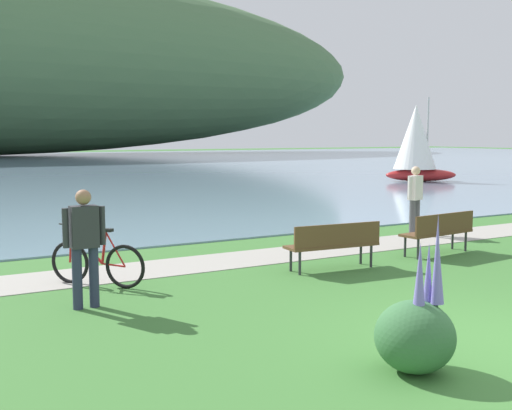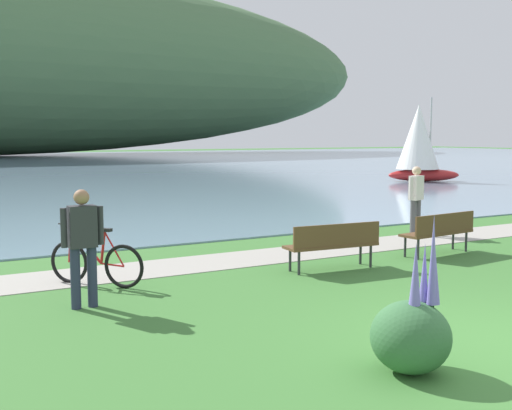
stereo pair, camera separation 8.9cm
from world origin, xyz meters
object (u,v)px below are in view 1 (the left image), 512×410
park_bench_near_camera (334,242)px  park_bench_further_along (440,230)px  person_at_shoreline (415,196)px  sailboat_toward_hillside (416,142)px  person_on_the_grass (85,241)px  bicycle_leaning_near_bench (97,262)px

park_bench_near_camera → park_bench_further_along: bearing=2.7°
person_at_shoreline → sailboat_toward_hillside: (12.81, 13.28, 1.15)m
person_at_shoreline → person_on_the_grass: bearing=-163.4°
park_bench_near_camera → bicycle_leaning_near_bench: size_ratio=1.33×
park_bench_further_along → bicycle_leaning_near_bench: 6.99m
park_bench_near_camera → person_on_the_grass: 4.66m
sailboat_toward_hillside → person_at_shoreline: bearing=-134.0°
bicycle_leaning_near_bench → person_on_the_grass: bearing=-112.1°
park_bench_near_camera → person_on_the_grass: bearing=-176.3°
person_at_shoreline → person_on_the_grass: size_ratio=1.00×
person_on_the_grass → person_at_shoreline: bearing=16.6°
sailboat_toward_hillside → park_bench_further_along: bearing=-132.6°
park_bench_further_along → person_on_the_grass: bearing=-176.7°
park_bench_near_camera → person_at_shoreline: (4.23, 2.34, 0.46)m
park_bench_further_along → bicycle_leaning_near_bench: size_ratio=1.34×
park_bench_near_camera → person_at_shoreline: 4.86m
person_at_shoreline → bicycle_leaning_near_bench: bearing=-170.5°
park_bench_near_camera → sailboat_toward_hillside: sailboat_toward_hillside is taller
person_at_shoreline → sailboat_toward_hillside: sailboat_toward_hillside is taller
bicycle_leaning_near_bench → sailboat_toward_hillside: size_ratio=0.31×
park_bench_near_camera → person_at_shoreline: size_ratio=1.07×
park_bench_further_along → person_on_the_grass: (-7.44, -0.43, 0.46)m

